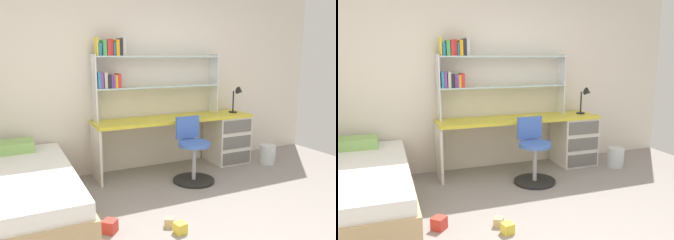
% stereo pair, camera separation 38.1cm
% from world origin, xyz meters
% --- Properties ---
extents(room_shell, '(5.71, 5.52, 2.68)m').
position_xyz_m(room_shell, '(-1.17, 1.16, 1.34)').
color(room_shell, silver).
rests_on(room_shell, ground_plane).
extents(desk, '(2.23, 0.54, 0.73)m').
position_xyz_m(desk, '(0.91, 1.97, 0.42)').
color(desk, gold).
rests_on(desk, ground_plane).
extents(bookshelf_hutch, '(1.78, 0.22, 1.05)m').
position_xyz_m(bookshelf_hutch, '(-0.17, 2.12, 1.37)').
color(bookshelf_hutch, silver).
rests_on(bookshelf_hutch, desk).
extents(desk_lamp, '(0.20, 0.17, 0.38)m').
position_xyz_m(desk_lamp, '(1.31, 1.92, 0.99)').
color(desk_lamp, black).
rests_on(desk_lamp, desk).
extents(swivel_chair, '(0.52, 0.52, 0.80)m').
position_xyz_m(swivel_chair, '(0.29, 1.46, 0.32)').
color(swivel_chair, black).
rests_on(swivel_chair, ground_plane).
extents(bed_platform, '(1.13, 2.02, 0.61)m').
position_xyz_m(bed_platform, '(-1.77, 1.24, 0.25)').
color(bed_platform, tan).
rests_on(bed_platform, ground_plane).
extents(waste_bin, '(0.23, 0.23, 0.28)m').
position_xyz_m(waste_bin, '(1.63, 1.60, 0.14)').
color(waste_bin, silver).
rests_on(waste_bin, ground_plane).
extents(toy_block_natural_0, '(0.11, 0.11, 0.08)m').
position_xyz_m(toy_block_natural_0, '(-0.49, 0.53, 0.04)').
color(toy_block_natural_0, tan).
rests_on(toy_block_natural_0, ground_plane).
extents(toy_block_red_1, '(0.16, 0.16, 0.12)m').
position_xyz_m(toy_block_red_1, '(-1.02, 0.66, 0.06)').
color(toy_block_red_1, red).
rests_on(toy_block_red_1, ground_plane).
extents(toy_block_yellow_2, '(0.11, 0.11, 0.10)m').
position_xyz_m(toy_block_yellow_2, '(-0.45, 0.38, 0.05)').
color(toy_block_yellow_2, gold).
rests_on(toy_block_yellow_2, ground_plane).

